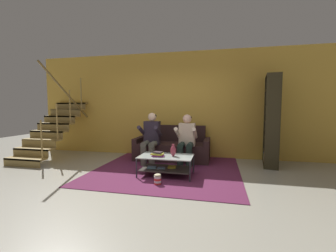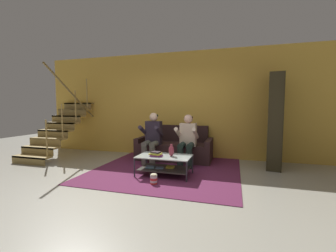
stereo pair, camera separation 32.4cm
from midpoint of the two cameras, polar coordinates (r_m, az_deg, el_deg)
ground at (r=4.22m, az=-2.94°, el=-14.30°), size 16.80×16.80×0.00m
back_partition at (r=6.36m, az=4.45°, el=5.42°), size 8.40×0.12×2.90m
staircase_run at (r=6.91m, az=-24.67°, el=0.13°), size 1.00×2.11×2.44m
couch at (r=5.94m, az=3.29°, el=-5.69°), size 1.92×0.86×0.88m
person_seated_left at (r=5.52m, az=-2.35°, el=-2.50°), size 0.50×0.58×1.24m
person_seated_right at (r=5.30m, az=6.66°, el=-2.99°), size 0.50×0.58×1.21m
coffee_table at (r=4.59m, az=1.06°, el=-9.25°), size 1.07×0.63×0.40m
area_rug at (r=5.21m, az=2.01°, el=-10.50°), size 3.11×3.35×0.01m
vase at (r=4.50m, az=2.93°, el=-6.26°), size 0.11×0.11×0.24m
book_stack at (r=4.51m, az=-1.02°, el=-7.14°), size 0.27×0.20×0.09m
bookshelf at (r=5.78m, az=27.46°, el=-0.05°), size 0.43×0.95×2.12m
popcorn_tub at (r=4.12m, az=-1.34°, el=-13.31°), size 0.13×0.13×0.20m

